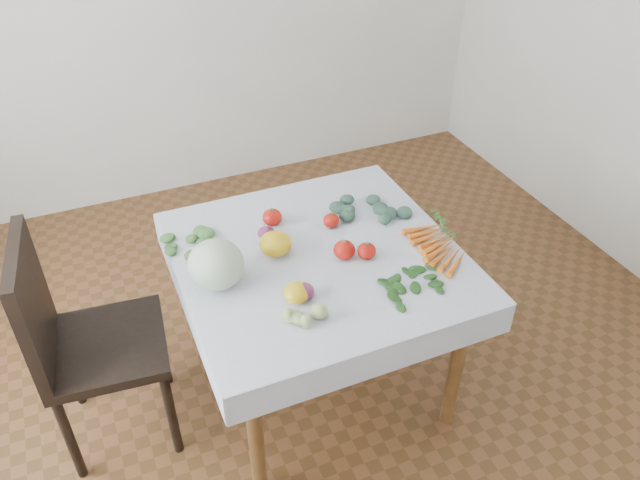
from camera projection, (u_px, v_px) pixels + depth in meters
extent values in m
plane|color=brown|center=(318.00, 379.00, 3.00)|extent=(4.00, 4.00, 0.00)
cube|color=brown|center=(318.00, 260.00, 2.56)|extent=(1.00, 1.00, 0.04)
cylinder|color=brown|center=(256.00, 435.00, 2.32)|extent=(0.06, 0.06, 0.71)
cylinder|color=brown|center=(456.00, 365.00, 2.60)|extent=(0.06, 0.06, 0.71)
cylinder|color=brown|center=(197.00, 291.00, 2.97)|extent=(0.06, 0.06, 0.71)
cylinder|color=brown|center=(363.00, 247.00, 3.25)|extent=(0.06, 0.06, 0.71)
cube|color=white|center=(318.00, 255.00, 2.55)|extent=(1.12, 1.12, 0.01)
cube|color=black|center=(107.00, 346.00, 2.49)|extent=(0.51, 0.51, 0.04)
cube|color=black|center=(32.00, 306.00, 2.28)|extent=(0.09, 0.46, 0.51)
cylinder|color=black|center=(70.00, 439.00, 2.45)|extent=(0.04, 0.04, 0.47)
cylinder|color=black|center=(171.00, 414.00, 2.54)|extent=(0.04, 0.04, 0.47)
cylinder|color=black|center=(71.00, 366.00, 2.75)|extent=(0.04, 0.04, 0.47)
cylinder|color=black|center=(161.00, 346.00, 2.84)|extent=(0.04, 0.04, 0.47)
ellipsoid|color=#AEC5A5|center=(216.00, 265.00, 2.34)|extent=(0.24, 0.24, 0.19)
ellipsoid|color=#B6140C|center=(272.00, 217.00, 2.70)|extent=(0.09, 0.09, 0.07)
ellipsoid|color=#B6140C|center=(367.00, 251.00, 2.51)|extent=(0.08, 0.08, 0.07)
ellipsoid|color=#B6140C|center=(331.00, 221.00, 2.69)|extent=(0.07, 0.07, 0.06)
ellipsoid|color=#B6140C|center=(344.00, 250.00, 2.51)|extent=(0.11, 0.11, 0.08)
ellipsoid|color=#F4A719|center=(275.00, 244.00, 2.53)|extent=(0.15, 0.15, 0.09)
ellipsoid|color=#F4A719|center=(297.00, 293.00, 2.30)|extent=(0.14, 0.14, 0.07)
ellipsoid|color=#621C46|center=(266.00, 233.00, 2.61)|extent=(0.09, 0.09, 0.06)
ellipsoid|color=#621C46|center=(304.00, 292.00, 2.31)|extent=(0.09, 0.09, 0.07)
ellipsoid|color=#A6BB6B|center=(302.00, 315.00, 2.23)|extent=(0.05, 0.05, 0.05)
ellipsoid|color=#A6BB6B|center=(294.00, 314.00, 2.23)|extent=(0.05, 0.05, 0.05)
ellipsoid|color=#A6BB6B|center=(302.00, 321.00, 2.20)|extent=(0.05, 0.05, 0.05)
ellipsoid|color=#A6BB6B|center=(307.00, 307.00, 2.26)|extent=(0.05, 0.05, 0.05)
ellipsoid|color=#A6BB6B|center=(281.00, 321.00, 2.20)|extent=(0.05, 0.05, 0.05)
cone|color=orange|center=(423.00, 228.00, 2.67)|extent=(0.20, 0.05, 0.03)
cone|color=orange|center=(427.00, 232.00, 2.65)|extent=(0.20, 0.03, 0.03)
cone|color=orange|center=(431.00, 236.00, 2.62)|extent=(0.20, 0.05, 0.03)
cone|color=orange|center=(435.00, 241.00, 2.60)|extent=(0.20, 0.06, 0.03)
cone|color=orange|center=(439.00, 245.00, 2.58)|extent=(0.20, 0.08, 0.03)
cone|color=orange|center=(443.00, 249.00, 2.55)|extent=(0.20, 0.10, 0.03)
cone|color=orange|center=(447.00, 253.00, 2.53)|extent=(0.19, 0.11, 0.03)
cone|color=orange|center=(452.00, 258.00, 2.51)|extent=(0.19, 0.13, 0.03)
cone|color=orange|center=(456.00, 262.00, 2.48)|extent=(0.18, 0.14, 0.03)
ellipsoid|color=#3C634D|center=(378.00, 207.00, 2.79)|extent=(0.06, 0.06, 0.04)
ellipsoid|color=#3C634D|center=(367.00, 208.00, 2.79)|extent=(0.06, 0.06, 0.04)
ellipsoid|color=#3C634D|center=(379.00, 212.00, 2.76)|extent=(0.06, 0.06, 0.04)
ellipsoid|color=#3C634D|center=(375.00, 202.00, 2.82)|extent=(0.06, 0.06, 0.04)
ellipsoid|color=#3C634D|center=(362.00, 213.00, 2.75)|extent=(0.06, 0.06, 0.04)
ellipsoid|color=#3C634D|center=(391.00, 208.00, 2.79)|extent=(0.06, 0.06, 0.04)
ellipsoid|color=#3C634D|center=(360.00, 202.00, 2.82)|extent=(0.06, 0.06, 0.04)
ellipsoid|color=#3C634D|center=(375.00, 219.00, 2.72)|extent=(0.06, 0.06, 0.04)
ellipsoid|color=#3C634D|center=(389.00, 199.00, 2.85)|extent=(0.06, 0.06, 0.04)
ellipsoid|color=#3C634D|center=(347.00, 211.00, 2.77)|extent=(0.06, 0.06, 0.04)
ellipsoid|color=#3C634D|center=(398.00, 215.00, 2.74)|extent=(0.06, 0.06, 0.04)
ellipsoid|color=#3C634D|center=(367.00, 194.00, 2.88)|extent=(0.06, 0.06, 0.04)
ellipsoid|color=#27551A|center=(419.00, 282.00, 2.40)|extent=(0.06, 0.04, 0.01)
ellipsoid|color=#27551A|center=(409.00, 284.00, 2.39)|extent=(0.06, 0.04, 0.01)
ellipsoid|color=#27551A|center=(421.00, 287.00, 2.37)|extent=(0.06, 0.04, 0.01)
ellipsoid|color=#27551A|center=(415.00, 279.00, 2.41)|extent=(0.06, 0.04, 0.01)
ellipsoid|color=#27551A|center=(408.00, 289.00, 2.36)|extent=(0.06, 0.04, 0.01)
ellipsoid|color=#27551A|center=(428.00, 283.00, 2.39)|extent=(0.06, 0.04, 0.01)
ellipsoid|color=#27551A|center=(404.00, 280.00, 2.41)|extent=(0.06, 0.04, 0.01)
ellipsoid|color=#27551A|center=(419.00, 293.00, 2.35)|extent=(0.06, 0.04, 0.01)
ellipsoid|color=#27551A|center=(424.00, 275.00, 2.43)|extent=(0.06, 0.04, 0.01)
ellipsoid|color=#27551A|center=(398.00, 288.00, 2.37)|extent=(0.06, 0.04, 0.01)
ellipsoid|color=#27551A|center=(434.00, 289.00, 2.37)|extent=(0.06, 0.04, 0.01)
ellipsoid|color=#27551A|center=(407.00, 273.00, 2.44)|extent=(0.06, 0.04, 0.01)
ellipsoid|color=#27551A|center=(408.00, 297.00, 2.33)|extent=(0.06, 0.04, 0.01)
ellipsoid|color=#27551A|center=(437.00, 277.00, 2.42)|extent=(0.06, 0.04, 0.01)
ellipsoid|color=#27551A|center=(390.00, 281.00, 2.40)|extent=(0.06, 0.04, 0.01)
ellipsoid|color=#27551A|center=(431.00, 298.00, 2.32)|extent=(0.06, 0.04, 0.01)
ellipsoid|color=#27551A|center=(420.00, 268.00, 2.47)|extent=(0.06, 0.04, 0.01)
ellipsoid|color=#27551A|center=(391.00, 296.00, 2.33)|extent=(0.06, 0.04, 0.01)
ellipsoid|color=#4C7E39|center=(193.00, 241.00, 2.60)|extent=(0.05, 0.05, 0.02)
ellipsoid|color=#4C7E39|center=(183.00, 242.00, 2.60)|extent=(0.05, 0.05, 0.02)
ellipsoid|color=#4C7E39|center=(192.00, 245.00, 2.58)|extent=(0.05, 0.05, 0.02)
ellipsoid|color=#4C7E39|center=(192.00, 237.00, 2.62)|extent=(0.05, 0.05, 0.02)
ellipsoid|color=#4C7E39|center=(178.00, 247.00, 2.57)|extent=(0.05, 0.05, 0.02)
ellipsoid|color=#4C7E39|center=(203.00, 241.00, 2.60)|extent=(0.05, 0.05, 0.02)
ellipsoid|color=#4C7E39|center=(180.00, 237.00, 2.62)|extent=(0.05, 0.05, 0.02)
ellipsoid|color=#4C7E39|center=(187.00, 251.00, 2.54)|extent=(0.05, 0.05, 0.02)
ellipsoid|color=#4C7E39|center=(204.00, 234.00, 2.64)|extent=(0.05, 0.05, 0.02)
ellipsoid|color=#4C7E39|center=(166.00, 245.00, 2.58)|extent=(0.05, 0.05, 0.02)
ellipsoid|color=#4C7E39|center=(207.00, 248.00, 2.56)|extent=(0.05, 0.05, 0.02)
ellipsoid|color=#4C7E39|center=(187.00, 230.00, 2.67)|extent=(0.05, 0.05, 0.02)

